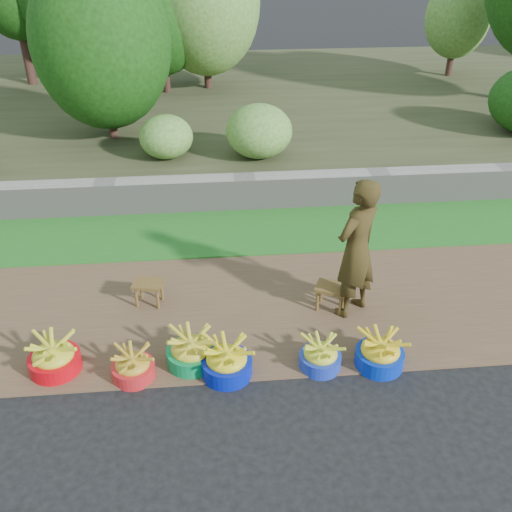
{
  "coord_description": "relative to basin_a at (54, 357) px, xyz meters",
  "views": [
    {
      "loc": [
        -0.6,
        -4.4,
        4.24
      ],
      "look_at": [
        -0.07,
        1.3,
        0.75
      ],
      "focal_mm": 40.0,
      "sensor_mm": 36.0,
      "label": 1
    }
  ],
  "objects": [
    {
      "name": "ground_plane",
      "position": [
        2.31,
        -0.37,
        -0.18
      ],
      "size": [
        120.0,
        120.0,
        0.0
      ],
      "primitive_type": "plane",
      "color": "black",
      "rests_on": "ground"
    },
    {
      "name": "dirt_shoulder",
      "position": [
        2.31,
        0.88,
        -0.17
      ],
      "size": [
        80.0,
        2.5,
        0.02
      ],
      "primitive_type": "cube",
      "color": "brown",
      "rests_on": "ground"
    },
    {
      "name": "grass_verge",
      "position": [
        2.31,
        2.88,
        -0.16
      ],
      "size": [
        80.0,
        1.5,
        0.04
      ],
      "primitive_type": "cube",
      "color": "#226C20",
      "rests_on": "ground"
    },
    {
      "name": "retaining_wall",
      "position": [
        2.31,
        3.73,
        0.09
      ],
      "size": [
        80.0,
        0.35,
        0.55
      ],
      "primitive_type": "cube",
      "color": "gray",
      "rests_on": "ground"
    },
    {
      "name": "earth_bank",
      "position": [
        2.31,
        8.63,
        0.07
      ],
      "size": [
        80.0,
        10.0,
        0.5
      ],
      "primitive_type": "cube",
      "color": "#3A3E24",
      "rests_on": "ground"
    },
    {
      "name": "vegetation",
      "position": [
        0.28,
        7.64,
        2.38
      ],
      "size": [
        30.36,
        8.62,
        4.49
      ],
      "color": "#36201A",
      "rests_on": "earth_bank"
    },
    {
      "name": "basin_a",
      "position": [
        0.0,
        0.0,
        0.0
      ],
      "size": [
        0.55,
        0.55,
        0.41
      ],
      "color": "red",
      "rests_on": "ground"
    },
    {
      "name": "basin_b",
      "position": [
        0.84,
        -0.18,
        -0.03
      ],
      "size": [
        0.46,
        0.46,
        0.34
      ],
      "color": "red",
      "rests_on": "ground"
    },
    {
      "name": "basin_c",
      "position": [
        1.45,
        -0.03,
        -0.0
      ],
      "size": [
        0.54,
        0.54,
        0.4
      ],
      "color": "#097D43",
      "rests_on": "ground"
    },
    {
      "name": "basin_d",
      "position": [
        1.82,
        -0.23,
        -0.0
      ],
      "size": [
        0.54,
        0.54,
        0.4
      ],
      "color": "#0618AA",
      "rests_on": "ground"
    },
    {
      "name": "basin_e",
      "position": [
        2.83,
        -0.2,
        -0.03
      ],
      "size": [
        0.46,
        0.46,
        0.34
      ],
      "color": "#1A33BC",
      "rests_on": "ground"
    },
    {
      "name": "basin_f",
      "position": [
        3.47,
        -0.24,
        -0.01
      ],
      "size": [
        0.53,
        0.53,
        0.39
      ],
      "color": "#0629BB",
      "rests_on": "ground"
    },
    {
      "name": "stool_left",
      "position": [
        0.92,
        1.12,
        0.08
      ],
      "size": [
        0.4,
        0.34,
        0.31
      ],
      "rotation": [
        0.0,
        0.0,
        -0.22
      ],
      "color": "brown",
      "rests_on": "dirt_shoulder"
    },
    {
      "name": "stool_right",
      "position": [
        3.15,
        0.8,
        0.1
      ],
      "size": [
        0.46,
        0.41,
        0.33
      ],
      "rotation": [
        0.0,
        0.0,
        -0.42
      ],
      "color": "brown",
      "rests_on": "dirt_shoulder"
    },
    {
      "name": "vendor_woman",
      "position": [
        3.39,
        0.74,
        0.71
      ],
      "size": [
        0.76,
        0.72,
        1.74
      ],
      "primitive_type": "imported",
      "rotation": [
        0.0,
        0.0,
        3.82
      ],
      "color": "black",
      "rests_on": "dirt_shoulder"
    }
  ]
}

